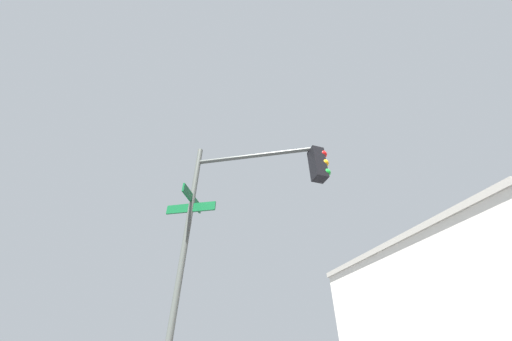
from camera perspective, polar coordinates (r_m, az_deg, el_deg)
name	(u,v)px	position (r m, az deg, el deg)	size (l,w,h in m)	color
traffic_signal_near	(249,203)	(5.56, -1.46, -6.96)	(1.94, 3.18, 5.64)	#474C47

